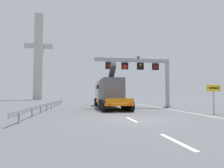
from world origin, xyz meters
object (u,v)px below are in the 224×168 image
overhead_lane_gantry (143,68)px  bridge_pylon_distant (39,55)px  exit_sign_yellow (214,92)px  heavy_haul_truck_orange (108,92)px

overhead_lane_gantry → bridge_pylon_distant: size_ratio=0.36×
exit_sign_yellow → heavy_haul_truck_orange: bearing=127.6°
overhead_lane_gantry → bridge_pylon_distant: bridge_pylon_distant is taller
exit_sign_yellow → bridge_pylon_distant: bridge_pylon_distant is taller
heavy_haul_truck_orange → exit_sign_yellow: (7.98, -10.38, -0.10)m
overhead_lane_gantry → exit_sign_yellow: size_ratio=4.10×
overhead_lane_gantry → bridge_pylon_distant: bearing=117.4°
overhead_lane_gantry → exit_sign_yellow: 10.43m
heavy_haul_truck_orange → exit_sign_yellow: size_ratio=5.59×
heavy_haul_truck_orange → exit_sign_yellow: heavy_haul_truck_orange is taller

